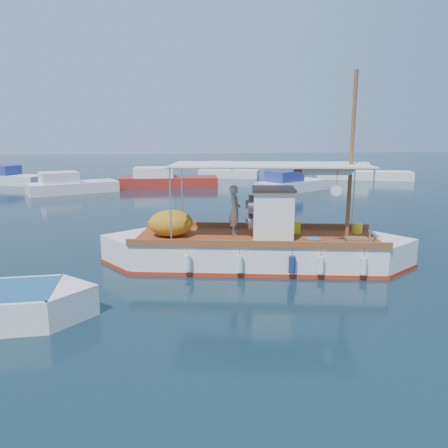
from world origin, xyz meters
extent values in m
plane|color=black|center=(0.00, 0.00, 0.00)|extent=(160.00, 160.00, 0.00)
cube|color=white|center=(0.66, 0.29, 0.38)|extent=(8.48, 4.20, 1.19)
cube|color=white|center=(-3.33, 1.06, 0.38)|extent=(2.66, 2.66, 1.19)
cube|color=white|center=(4.64, -0.48, 0.38)|extent=(2.66, 2.66, 1.19)
cube|color=#AF2910|center=(0.66, 0.29, 0.02)|extent=(8.60, 4.31, 0.19)
cube|color=#8A3815|center=(0.66, 0.29, 0.95)|extent=(8.44, 3.99, 0.06)
cube|color=brown|center=(0.92, 1.63, 1.08)|extent=(8.09, 1.67, 0.22)
cube|color=brown|center=(0.40, -1.05, 1.08)|extent=(8.09, 1.67, 0.22)
cube|color=white|center=(1.19, 0.19, 1.78)|extent=(1.54, 1.63, 1.62)
cube|color=brown|center=(1.19, 0.19, 2.63)|extent=(1.67, 1.75, 0.06)
cylinder|color=slate|center=(0.43, -0.02, 2.11)|extent=(0.34, 0.58, 0.54)
cylinder|color=slate|center=(0.56, 0.66, 2.11)|extent=(0.34, 0.58, 0.54)
cylinder|color=slate|center=(0.50, 0.32, 1.51)|extent=(0.34, 0.58, 0.54)
cylinder|color=brown|center=(3.63, -0.29, 3.68)|extent=(0.15, 0.15, 5.41)
cylinder|color=brown|center=(2.78, -0.12, 3.25)|extent=(1.93, 0.46, 0.09)
cylinder|color=silver|center=(-1.77, 1.97, 2.19)|extent=(0.06, 0.06, 2.43)
cylinder|color=silver|center=(-2.23, -0.36, 2.19)|extent=(0.06, 0.06, 2.43)
cylinder|color=silver|center=(4.28, 0.80, 2.19)|extent=(0.06, 0.06, 2.43)
cylinder|color=silver|center=(3.83, -1.54, 2.19)|extent=(0.06, 0.06, 2.43)
cube|color=silver|center=(1.03, 0.22, 3.43)|extent=(6.76, 3.77, 0.04)
ellipsoid|color=#B87E1B|center=(-2.21, 0.85, 1.43)|extent=(1.73, 1.55, 0.91)
cube|color=yellow|center=(2.15, 0.61, 1.19)|extent=(0.30, 0.24, 0.43)
cylinder|color=yellow|center=(4.30, 0.35, 1.16)|extent=(0.38, 0.38, 0.37)
cube|color=brown|center=(3.76, -0.75, 1.04)|extent=(0.78, 0.61, 0.13)
cylinder|color=#B2B2B2|center=(2.35, -0.65, 1.04)|extent=(0.63, 0.63, 0.13)
cylinder|color=white|center=(2.77, -1.28, 2.74)|extent=(0.32, 0.09, 0.32)
cylinder|color=white|center=(-1.76, -0.78, 0.49)|extent=(0.25, 0.25, 0.52)
cylinder|color=navy|center=(1.43, -1.40, 0.49)|extent=(0.25, 0.25, 0.52)
cylinder|color=white|center=(3.55, -1.82, 0.49)|extent=(0.25, 0.25, 0.52)
imported|color=#B0AB92|center=(0.00, 0.84, 1.84)|extent=(0.51, 0.68, 1.70)
cube|color=white|center=(-5.08, -3.33, 0.28)|extent=(2.00, 2.00, 1.00)
cube|color=silver|center=(-9.23, 19.95, 0.30)|extent=(6.79, 4.80, 1.00)
cube|color=silver|center=(-10.10, 19.56, 1.20)|extent=(3.16, 2.90, 0.80)
cube|color=maroon|center=(-2.04, 22.94, 0.30)|extent=(8.20, 3.24, 1.00)
cube|color=silver|center=(-3.24, 23.01, 1.20)|extent=(3.35, 2.56, 0.80)
cube|color=silver|center=(7.34, 18.65, 0.30)|extent=(6.23, 5.01, 1.00)
cube|color=navy|center=(6.58, 18.18, 1.20)|extent=(3.01, 2.85, 0.80)
cube|color=silver|center=(16.70, 26.15, 0.30)|extent=(9.12, 5.58, 1.00)
cube|color=silver|center=(15.47, 26.63, 1.20)|extent=(4.07, 3.32, 0.80)
cube|color=silver|center=(-15.66, 26.47, 0.30)|extent=(6.37, 4.61, 1.00)
cube|color=navy|center=(-16.47, 26.85, 1.20)|extent=(2.99, 2.78, 0.80)
cube|color=silver|center=(3.98, 29.32, 0.30)|extent=(6.19, 3.81, 1.00)
cube|color=silver|center=(3.15, 29.60, 1.20)|extent=(2.77, 2.37, 0.80)
camera|label=1|loc=(-2.38, -13.85, 4.48)|focal=35.00mm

